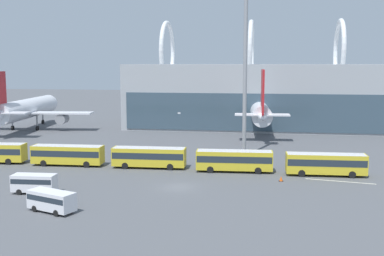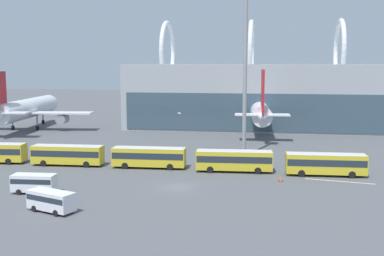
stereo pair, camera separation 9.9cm
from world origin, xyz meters
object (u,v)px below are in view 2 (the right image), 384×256
at_px(shuttle_bus_2, 149,156).
at_px(shuttle_bus_4, 326,163).
at_px(airliner_at_gate_near, 25,109).
at_px(traffic_cone_0, 281,179).
at_px(shuttle_bus_3, 234,159).
at_px(service_van_foreground, 34,182).
at_px(shuttle_bus_1, 68,154).
at_px(service_van_crossing, 51,200).
at_px(airliner_at_gate_far, 259,110).
at_px(floodlight_mast, 245,50).

xyz_separation_m(shuttle_bus_2, shuttle_bus_4, (26.27, -0.94, 0.00)).
bearing_deg(airliner_at_gate_near, traffic_cone_0, -131.21).
relative_size(shuttle_bus_3, service_van_foreground, 2.09).
height_order(shuttle_bus_1, service_van_foreground, shuttle_bus_1).
relative_size(shuttle_bus_1, traffic_cone_0, 16.10).
height_order(shuttle_bus_3, service_van_foreground, shuttle_bus_3).
xyz_separation_m(shuttle_bus_3, traffic_cone_0, (6.76, -4.81, -1.52)).
relative_size(shuttle_bus_1, service_van_foreground, 2.09).
distance_m(shuttle_bus_2, service_van_foreground, 19.48).
bearing_deg(shuttle_bus_1, shuttle_bus_3, -2.61).
distance_m(airliner_at_gate_near, shuttle_bus_2, 54.35).
relative_size(shuttle_bus_1, service_van_crossing, 1.92).
distance_m(airliner_at_gate_far, service_van_foreground, 64.90).
bearing_deg(service_van_foreground, traffic_cone_0, 16.96).
xyz_separation_m(shuttle_bus_1, shuttle_bus_2, (13.14, 0.22, 0.00)).
bearing_deg(floodlight_mast, airliner_at_gate_near, 154.57).
bearing_deg(service_van_crossing, shuttle_bus_3, 71.81).
xyz_separation_m(airliner_at_gate_far, service_van_crossing, (-20.84, -65.99, -3.83)).
height_order(airliner_at_gate_near, shuttle_bus_1, airliner_at_gate_near).
bearing_deg(shuttle_bus_4, floodlight_mast, 133.06).
xyz_separation_m(shuttle_bus_2, shuttle_bus_3, (13.14, -0.53, 0.00)).
relative_size(airliner_at_gate_far, shuttle_bus_3, 3.63).
distance_m(airliner_at_gate_near, service_van_foreground, 60.85).
bearing_deg(shuttle_bus_1, service_van_crossing, -72.50).
bearing_deg(shuttle_bus_1, shuttle_bus_2, -0.98).
distance_m(airliner_at_gate_near, service_van_crossing, 69.44).
relative_size(shuttle_bus_1, shuttle_bus_3, 1.00).
relative_size(service_van_crossing, floodlight_mast, 0.19).
xyz_separation_m(airliner_at_gate_near, traffic_cone_0, (59.78, -42.12, -4.70)).
bearing_deg(shuttle_bus_3, shuttle_bus_2, 174.50).
bearing_deg(traffic_cone_0, shuttle_bus_3, 144.56).
distance_m(airliner_at_gate_near, shuttle_bus_3, 64.91).
height_order(shuttle_bus_2, shuttle_bus_3, same).
bearing_deg(airliner_at_gate_near, shuttle_bus_4, -125.73).
height_order(shuttle_bus_3, traffic_cone_0, shuttle_bus_3).
height_order(shuttle_bus_2, service_van_foreground, shuttle_bus_2).
xyz_separation_m(airliner_at_gate_far, service_van_foreground, (-26.32, -59.21, -3.79)).
height_order(airliner_at_gate_near, traffic_cone_0, airliner_at_gate_near).
bearing_deg(floodlight_mast, airliner_at_gate_far, 86.68).
xyz_separation_m(shuttle_bus_4, floodlight_mast, (-12.31, 12.11, 16.39)).
bearing_deg(traffic_cone_0, service_van_crossing, -144.44).
xyz_separation_m(shuttle_bus_1, shuttle_bus_3, (26.27, -0.31, 0.00)).
relative_size(shuttle_bus_4, service_van_crossing, 1.93).
height_order(shuttle_bus_4, floodlight_mast, floodlight_mast).
relative_size(shuttle_bus_1, shuttle_bus_4, 1.00).
height_order(airliner_at_gate_far, shuttle_bus_1, airliner_at_gate_far).
bearing_deg(airliner_at_gate_far, floodlight_mast, 173.08).
bearing_deg(shuttle_bus_4, shuttle_bus_1, 176.56).
distance_m(shuttle_bus_3, service_van_crossing, 29.04).
bearing_deg(shuttle_bus_3, traffic_cone_0, -38.63).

